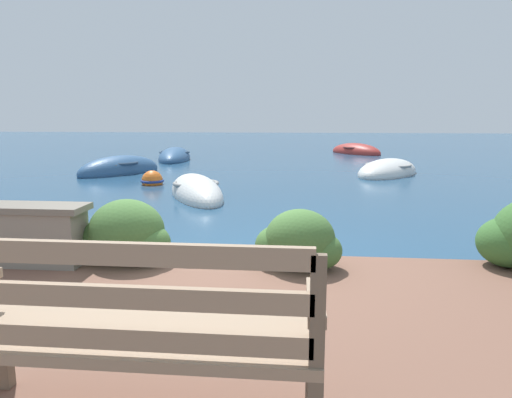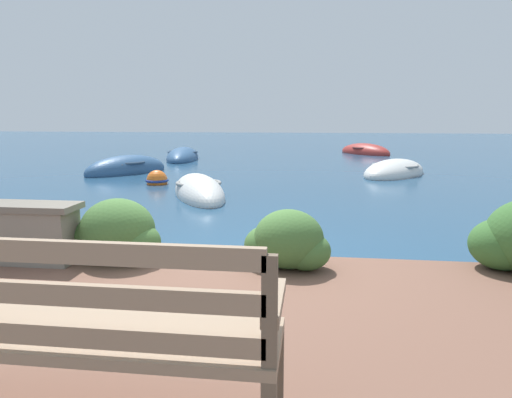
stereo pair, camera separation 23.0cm
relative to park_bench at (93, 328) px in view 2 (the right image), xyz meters
The scene contains 10 objects.
ground_plane 2.81m from the park_bench, 89.64° to the left, with size 80.00×80.00×0.00m.
park_bench is the anchor object (origin of this frame).
hedge_clump_left 2.54m from the park_bench, 111.85° to the left, with size 0.91×0.65×0.62m.
hedge_clump_centre 2.46m from the park_bench, 72.87° to the left, with size 0.81×0.59×0.55m.
rowboat_nearest 7.41m from the park_bench, 100.75° to the left, with size 1.96×2.96×0.75m.
rowboat_mid 11.56m from the park_bench, 112.25° to the left, with size 2.27×2.83×0.89m.
rowboat_far 11.61m from the park_bench, 74.09° to the left, with size 2.54×2.99×0.77m.
rowboat_outer 15.41m from the park_bench, 104.80° to the left, with size 1.63×3.51×0.80m.
rowboat_distant 18.59m from the park_bench, 80.25° to the left, with size 2.51×2.76×0.79m.
mooring_buoy 9.15m from the park_bench, 107.67° to the left, with size 0.55×0.55×0.50m.
Camera 2 is at (0.93, -4.47, 1.62)m, focal length 32.00 mm.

